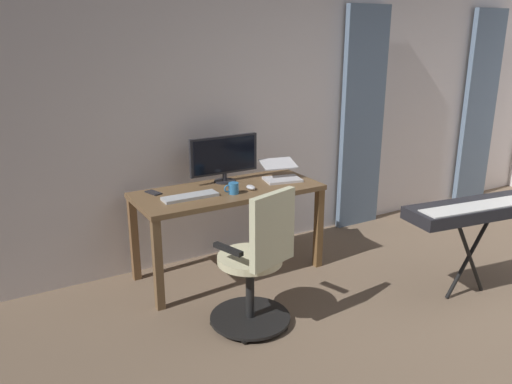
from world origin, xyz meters
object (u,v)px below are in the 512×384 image
Objects in this scene: laptop at (281,174)px; mug_tea at (233,188)px; computer_monitor at (224,157)px; computer_keyboard at (190,197)px; piano_keyboard at (476,211)px; computer_mouse at (251,187)px; desk at (228,200)px; cell_phone_face_up at (153,193)px; office_chair at (257,266)px.

laptop is 0.56m from mug_tea.
computer_monitor is 0.39m from mug_tea.
computer_keyboard is 2.12m from piano_keyboard.
piano_keyboard is at bearing 137.10° from computer_mouse.
computer_monitor reaches higher than piano_keyboard.
computer_keyboard is at bearing 10.74° from desk.
computer_monitor is (-0.07, -0.20, 0.31)m from desk.
computer_keyboard is 0.33m from cell_phone_face_up.
computer_monitor is at bearing -109.20° from desk.
computer_mouse reaches higher than desk.
computer_monitor is 4.98× the size of mug_tea.
mug_tea is at bearing 74.26° from computer_monitor.
laptop is 3.68× the size of computer_mouse.
computer_mouse is 1.70m from piano_keyboard.
computer_keyboard is 0.38× the size of piano_keyboard.
computer_keyboard is 1.16× the size of laptop.
piano_keyboard is (-1.75, 1.19, -0.06)m from computer_keyboard.
office_chair reaches higher than computer_mouse.
computer_monitor is 1.42× the size of computer_keyboard.
laptop reaches higher than computer_keyboard.
mug_tea is (-0.53, 0.32, 0.04)m from cell_phone_face_up.
office_chair is 1.18m from laptop.
office_chair reaches higher than cell_phone_face_up.
computer_keyboard is (0.43, 0.27, -0.20)m from computer_monitor.
computer_monitor is (-0.29, -1.03, 0.50)m from office_chair.
computer_monitor is 0.66m from cell_phone_face_up.
computer_monitor reaches higher than computer_mouse.
piano_keyboard is (-0.88, 1.28, -0.10)m from laptop.
mug_tea reaches higher than computer_keyboard.
piano_keyboard is at bearing 145.68° from computer_keyboard.
mug_tea is at bearing 57.86° from office_chair.
computer_keyboard reaches higher than desk.
cell_phone_face_up is (0.34, -1.02, 0.29)m from office_chair.
computer_mouse is 0.18m from mug_tea.
office_chair is at bearing 74.36° from computer_monitor.
computer_mouse reaches higher than computer_keyboard.
computer_monitor is 0.51m from laptop.
laptop reaches higher than cell_phone_face_up.
desk is 0.54m from laptop.
mug_tea is at bearing 168.58° from computer_keyboard.
computer_monitor reaches higher than mug_tea.
piano_keyboard is at bearing 141.50° from mug_tea.
cell_phone_face_up is at bearing -22.76° from computer_mouse.
desk is at bearing -100.46° from mug_tea.
computer_monitor is 0.37m from computer_mouse.
computer_mouse is at bearing 141.11° from cell_phone_face_up.
cell_phone_face_up reaches higher than desk.
office_chair is 9.95× the size of computer_mouse.
desk is 12.33× the size of mug_tea.
computer_keyboard is 4.28× the size of computer_mouse.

